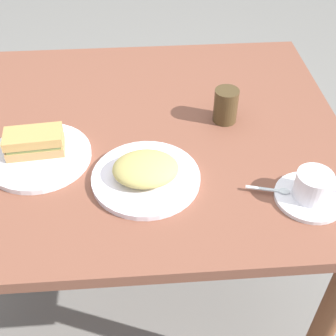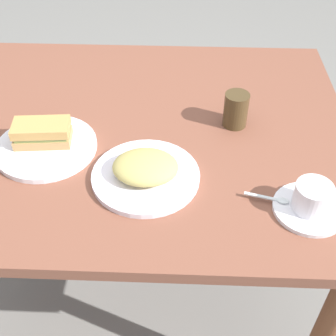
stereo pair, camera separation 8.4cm
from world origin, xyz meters
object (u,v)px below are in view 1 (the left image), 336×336
Objects in this scene: coffee_saucer at (309,197)px; drinking_glass at (226,106)px; sandwich_plate at (39,156)px; sandwich_front at (34,142)px; coffee_cup at (314,185)px; dining_table at (115,162)px; spoon at (276,190)px; side_plate at (146,178)px.

drinking_glass is (-0.14, 0.30, 0.04)m from coffee_saucer.
sandwich_plate reaches higher than coffee_saucer.
coffee_cup is (0.62, -0.19, 0.00)m from sandwich_front.
dining_table is 0.23m from sandwich_plate.
sandwich_front reaches higher than spoon.
sandwich_plate and side_plate have the same top height.
side_plate is at bearing -135.30° from drinking_glass.
drinking_glass reaches higher than sandwich_plate.
spoon is at bearing -76.82° from drinking_glass.
drinking_glass is at bearing 114.65° from coffee_saucer.
sandwich_front reaches higher than sandwich_plate.
dining_table is at bearing 147.70° from coffee_cup.
drinking_glass reaches higher than dining_table.
dining_table is 0.55m from coffee_cup.
side_plate reaches higher than dining_table.
sandwich_plate is at bearing -149.92° from dining_table.
sandwich_plate is at bearing 159.66° from side_plate.
dining_table is 0.34m from drinking_glass.
sandwich_plate is 0.56m from spoon.
coffee_cup is at bearing -65.10° from drinking_glass.
coffee_cup reaches higher than side_plate.
sandwich_front is at bearing 162.76° from coffee_cup.
sandwich_plate is at bearing -60.85° from sandwich_front.
sandwich_front is (-0.01, 0.01, 0.03)m from sandwich_plate.
drinking_glass is at bearing 14.45° from sandwich_plate.
coffee_cup is at bearing -16.34° from sandwich_plate.
spoon reaches higher than sandwich_plate.
drinking_glass is (-0.07, 0.28, 0.03)m from spoon.
dining_table is at bearing 25.87° from sandwich_front.
coffee_saucer is at bearing -32.37° from dining_table.
dining_table is at bearing 113.18° from side_plate.
sandwich_plate is 0.04m from sandwich_front.
coffee_cup reaches higher than spoon.
dining_table is 0.25m from sandwich_front.
dining_table is 13.13× the size of drinking_glass.
coffee_saucer is (0.44, -0.28, 0.12)m from dining_table.
sandwich_plate is at bearing 163.40° from spoon.
sandwich_plate is 0.49m from drinking_glass.
coffee_saucer is 0.37m from side_plate.
drinking_glass is (0.22, 0.22, 0.04)m from side_plate.
sandwich_front is 0.29m from side_plate.
coffee_saucer is at bearing -13.41° from side_plate.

